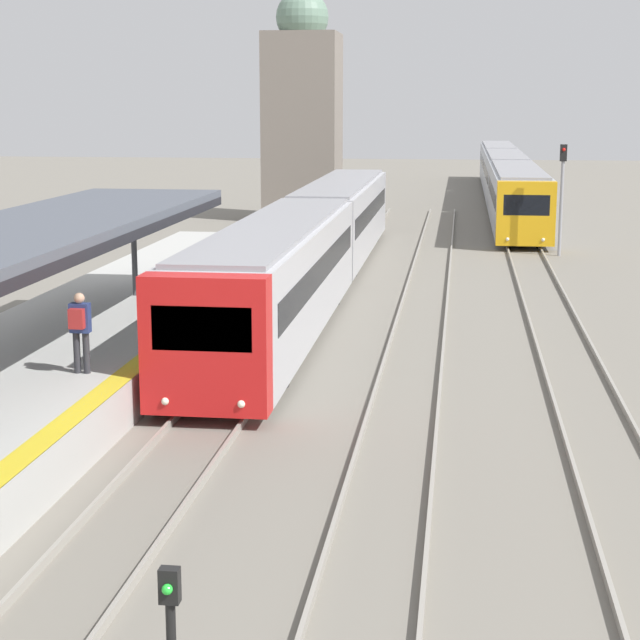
# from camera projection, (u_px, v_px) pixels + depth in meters

# --- Properties ---
(person_on_platform) EXTENTS (0.40, 0.40, 1.66)m
(person_on_platform) POSITION_uv_depth(u_px,v_px,m) (80.00, 326.00, 21.57)
(person_on_platform) COLOR #2D2D33
(person_on_platform) RESTS_ON station_platform
(train_near) EXTENTS (2.60, 32.69, 3.19)m
(train_near) POSITION_uv_depth(u_px,v_px,m) (315.00, 240.00, 36.84)
(train_near) COLOR red
(train_near) RESTS_ON ground_plane
(train_far) EXTENTS (2.56, 47.24, 3.18)m
(train_far) POSITION_uv_depth(u_px,v_px,m) (505.00, 176.00, 69.12)
(train_far) COLOR gold
(train_far) RESTS_ON ground_plane
(signal_post_near) EXTENTS (0.20, 0.21, 1.97)m
(signal_post_near) POSITION_uv_depth(u_px,v_px,m) (171.00, 640.00, 10.53)
(signal_post_near) COLOR black
(signal_post_near) RESTS_ON ground_plane
(signal_mast_far) EXTENTS (0.28, 0.29, 4.69)m
(signal_mast_far) POSITION_uv_depth(u_px,v_px,m) (562.00, 186.00, 44.89)
(signal_mast_far) COLOR gray
(signal_mast_far) RESTS_ON ground_plane
(distant_domed_building) EXTENTS (4.00, 4.00, 12.33)m
(distant_domed_building) POSITION_uv_depth(u_px,v_px,m) (303.00, 114.00, 58.53)
(distant_domed_building) COLOR slate
(distant_domed_building) RESTS_ON ground_plane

